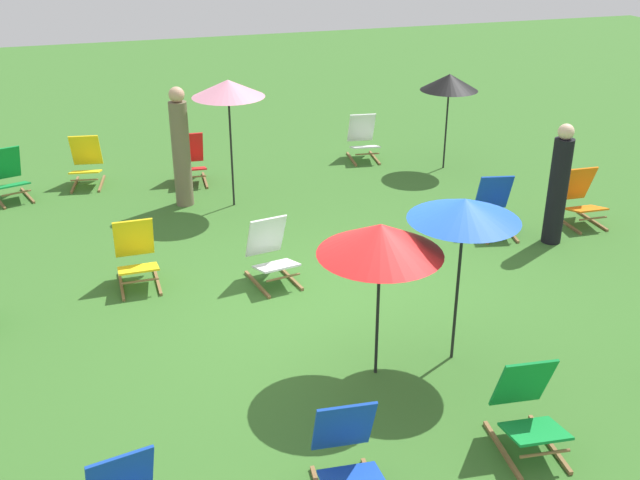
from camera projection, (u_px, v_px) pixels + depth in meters
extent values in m
plane|color=#386B28|center=(353.00, 322.00, 8.31)|extent=(40.00, 40.00, 0.00)
cube|color=olive|center=(179.00, 182.00, 12.43)|extent=(0.09, 0.76, 0.04)
cube|color=olive|center=(205.00, 180.00, 12.53)|extent=(0.09, 0.76, 0.04)
cube|color=red|center=(192.00, 169.00, 12.29)|extent=(0.51, 0.46, 0.13)
cube|color=red|center=(189.00, 148.00, 12.44)|extent=(0.50, 0.28, 0.57)
cylinder|color=olive|center=(193.00, 177.00, 12.14)|extent=(0.44, 0.06, 0.03)
cube|color=olive|center=(566.00, 224.00, 10.83)|extent=(0.07, 0.76, 0.04)
cube|color=olive|center=(592.00, 221.00, 10.93)|extent=(0.07, 0.76, 0.04)
cube|color=orange|center=(586.00, 209.00, 10.69)|extent=(0.50, 0.46, 0.13)
cube|color=orange|center=(577.00, 184.00, 10.83)|extent=(0.49, 0.27, 0.57)
cylinder|color=olive|center=(593.00, 218.00, 10.54)|extent=(0.44, 0.05, 0.03)
cube|color=olive|center=(257.00, 284.00, 9.10)|extent=(0.16, 0.76, 0.04)
cube|color=olive|center=(289.00, 277.00, 9.28)|extent=(0.16, 0.76, 0.04)
cube|color=white|center=(276.00, 266.00, 9.01)|extent=(0.54, 0.50, 0.13)
cube|color=white|center=(266.00, 236.00, 9.13)|extent=(0.51, 0.32, 0.57)
cylinder|color=olive|center=(283.00, 278.00, 8.87)|extent=(0.44, 0.10, 0.03)
cube|color=olive|center=(121.00, 286.00, 9.06)|extent=(0.04, 0.76, 0.04)
cube|color=olive|center=(157.00, 281.00, 9.19)|extent=(0.04, 0.76, 0.04)
cube|color=yellow|center=(138.00, 269.00, 8.93)|extent=(0.48, 0.44, 0.13)
cube|color=yellow|center=(134.00, 238.00, 9.08)|extent=(0.48, 0.25, 0.57)
cylinder|color=olive|center=(140.00, 281.00, 8.79)|extent=(0.44, 0.03, 0.03)
cube|color=#1947B7|center=(352.00, 480.00, 5.65)|extent=(0.52, 0.48, 0.13)
cube|color=#1947B7|center=(344.00, 426.00, 5.80)|extent=(0.50, 0.29, 0.57)
cube|color=#1947B7|center=(120.00, 478.00, 5.29)|extent=(0.52, 0.33, 0.57)
cube|color=olive|center=(480.00, 232.00, 10.54)|extent=(0.20, 0.75, 0.04)
cube|color=olive|center=(509.00, 231.00, 10.58)|extent=(0.20, 0.75, 0.04)
cube|color=#1947B7|center=(498.00, 218.00, 10.36)|extent=(0.56, 0.53, 0.13)
cube|color=#1947B7|center=(494.00, 192.00, 10.51)|extent=(0.52, 0.34, 0.57)
cylinder|color=olive|center=(502.00, 229.00, 10.21)|extent=(0.44, 0.12, 0.03)
cube|color=olive|center=(28.00, 195.00, 11.88)|extent=(0.25, 0.74, 0.04)
cube|color=#148C38|center=(12.00, 185.00, 11.58)|extent=(0.58, 0.55, 0.13)
cube|color=#148C38|center=(5.00, 163.00, 11.69)|extent=(0.53, 0.37, 0.57)
cylinder|color=olive|center=(16.00, 193.00, 11.46)|extent=(0.43, 0.15, 0.03)
cube|color=olive|center=(75.00, 185.00, 12.32)|extent=(0.16, 0.76, 0.04)
cube|color=olive|center=(102.00, 183.00, 12.38)|extent=(0.16, 0.76, 0.04)
cube|color=yellow|center=(86.00, 172.00, 12.16)|extent=(0.55, 0.51, 0.13)
cube|color=yellow|center=(86.00, 150.00, 12.31)|extent=(0.51, 0.32, 0.57)
cylinder|color=olive|center=(84.00, 180.00, 12.01)|extent=(0.44, 0.10, 0.03)
cube|color=olive|center=(352.00, 159.00, 13.56)|extent=(0.14, 0.76, 0.04)
cube|color=olive|center=(375.00, 158.00, 13.64)|extent=(0.14, 0.76, 0.04)
cube|color=white|center=(365.00, 147.00, 13.41)|extent=(0.53, 0.49, 0.13)
cube|color=white|center=(361.00, 128.00, 13.56)|extent=(0.51, 0.31, 0.57)
cylinder|color=olive|center=(367.00, 154.00, 13.26)|extent=(0.44, 0.09, 0.03)
cube|color=olive|center=(502.00, 450.00, 6.34)|extent=(0.12, 0.76, 0.04)
cube|color=olive|center=(550.00, 444.00, 6.41)|extent=(0.12, 0.76, 0.04)
cube|color=#148C38|center=(535.00, 431.00, 6.18)|extent=(0.53, 0.49, 0.13)
cube|color=#148C38|center=(523.00, 383.00, 6.33)|extent=(0.51, 0.30, 0.57)
cylinder|color=olive|center=(545.00, 454.00, 6.03)|extent=(0.44, 0.08, 0.03)
cylinder|color=black|center=(446.00, 123.00, 12.83)|extent=(0.03, 0.03, 1.65)
cone|color=black|center=(449.00, 82.00, 12.54)|extent=(0.99, 0.99, 0.28)
cylinder|color=black|center=(458.00, 283.00, 7.31)|extent=(0.03, 0.03, 1.75)
cone|color=#194CB2|center=(464.00, 209.00, 6.98)|extent=(1.09, 1.09, 0.21)
cylinder|color=black|center=(231.00, 145.00, 11.15)|extent=(0.03, 0.03, 1.95)
cone|color=pink|center=(228.00, 88.00, 10.78)|extent=(1.09, 1.09, 0.25)
cylinder|color=black|center=(378.00, 303.00, 7.09)|extent=(0.03, 0.03, 1.60)
cone|color=red|center=(380.00, 239.00, 6.81)|extent=(1.20, 1.20, 0.30)
cylinder|color=black|center=(557.00, 192.00, 9.99)|extent=(0.37, 0.37, 1.49)
sphere|color=beige|center=(566.00, 132.00, 9.64)|extent=(0.21, 0.21, 0.21)
cylinder|color=#72664C|center=(181.00, 154.00, 11.25)|extent=(0.30, 0.30, 1.63)
sphere|color=tan|center=(176.00, 95.00, 10.86)|extent=(0.24, 0.24, 0.24)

